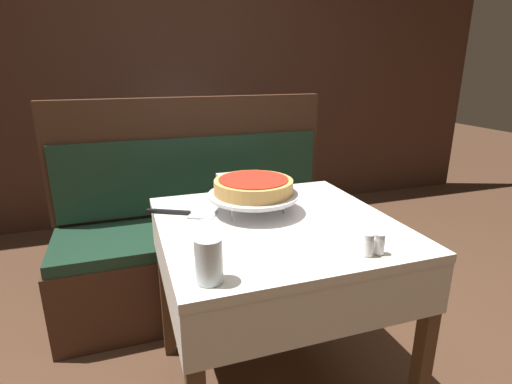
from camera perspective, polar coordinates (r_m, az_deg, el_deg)
dining_table_front at (r=1.51m, az=2.95°, el=-8.38°), size 0.84×0.84×0.77m
dining_table_rear at (r=3.14m, az=-9.45°, el=5.39°), size 0.67×0.67×0.77m
booth_bench at (r=2.30m, az=-7.66°, el=-7.81°), size 1.55×0.54×1.15m
back_wall_panel at (r=3.54m, az=-10.89°, el=15.56°), size 6.00×0.04×2.40m
pizza_pan_stand at (r=1.52m, az=-0.36°, el=-0.52°), size 0.35×0.35×0.08m
deep_dish_pizza at (r=1.51m, az=-0.37°, el=0.87°), size 0.30×0.30×0.06m
pizza_server at (r=1.55m, az=-10.32°, el=-2.97°), size 0.27×0.17×0.01m
water_glass_near at (r=1.06m, az=-6.76°, el=-9.61°), size 0.07×0.07×0.12m
salt_shaker at (r=1.24m, az=15.75°, el=-7.30°), size 0.03×0.03×0.07m
pepper_shaker at (r=1.26m, az=17.21°, el=-7.11°), size 0.03×0.03×0.06m
napkin_holder at (r=1.76m, az=-3.96°, el=1.22°), size 0.10×0.05×0.09m
condiment_caddy at (r=3.13m, az=-10.15°, el=8.03°), size 0.13×0.13×0.16m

